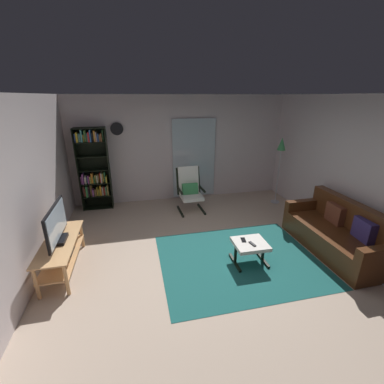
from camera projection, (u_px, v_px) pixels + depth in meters
ground_plane at (213, 259)px, 4.34m from camera, size 7.02×7.02×0.00m
wall_back at (181, 149)px, 6.54m from camera, size 5.60×0.06×2.60m
wall_left at (15, 200)px, 3.33m from camera, size 0.06×6.00×2.60m
wall_right at (366, 174)px, 4.45m from camera, size 0.06×6.00×2.60m
glass_door_panel at (194, 159)px, 6.63m from camera, size 1.10×0.01×2.00m
area_rug at (239, 259)px, 4.31m from camera, size 2.58×2.08×0.01m
tv_stand at (62, 250)px, 3.99m from camera, size 0.47×1.34×0.50m
television at (56, 225)px, 3.83m from camera, size 0.20×0.96×0.57m
bookshelf_near_tv at (94, 169)px, 6.02m from camera, size 0.69×0.30×1.91m
leather_sofa at (338, 234)px, 4.50m from camera, size 0.80×1.90×0.86m
lounge_armchair at (190, 188)px, 6.05m from camera, size 0.59×0.67×1.02m
ottoman at (250, 246)px, 4.16m from camera, size 0.53×0.49×0.37m
tv_remote at (252, 244)px, 4.08m from camera, size 0.07×0.15×0.02m
cell_phone at (243, 240)px, 4.20m from camera, size 0.09×0.15×0.01m
floor_lamp_by_shelf at (281, 150)px, 6.19m from camera, size 0.22×0.22×1.65m
wall_clock at (117, 129)px, 5.97m from camera, size 0.29×0.03×0.29m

